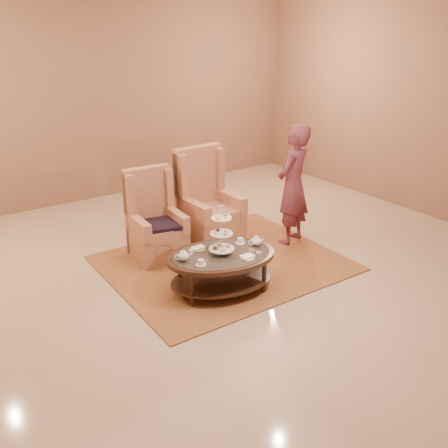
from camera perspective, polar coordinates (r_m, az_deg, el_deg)
ground at (r=6.30m, az=0.98°, el=-6.39°), size 8.00×8.00×0.00m
ceiling at (r=6.30m, az=0.98°, el=-6.39°), size 8.00×8.00×0.02m
wall_back at (r=9.16m, az=-14.21°, el=13.61°), size 8.00×0.04×3.50m
wall_right at (r=8.62m, az=23.67°, el=11.95°), size 0.04×8.00×3.50m
rug at (r=6.69m, az=-0.04°, el=-4.48°), size 3.00×2.51×0.02m
tea_table at (r=5.88m, az=-0.29°, el=-4.20°), size 1.48×1.18×1.09m
armchair_left at (r=6.83m, az=-7.90°, el=-0.41°), size 0.70×0.72×1.21m
armchair_right at (r=7.19m, az=-2.00°, el=1.41°), size 0.77×0.79×1.38m
person at (r=7.10m, az=7.89°, el=4.40°), size 0.74×0.62×1.74m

